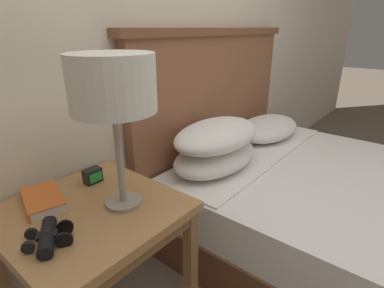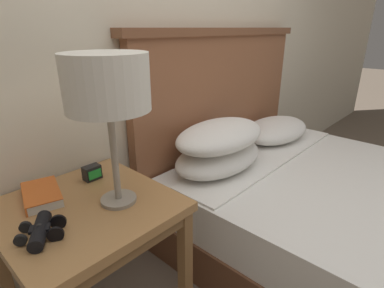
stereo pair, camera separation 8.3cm
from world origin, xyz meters
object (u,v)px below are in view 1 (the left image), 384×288
bed (347,210)px  alarm_clock (93,176)px  nightstand (92,227)px  table_lamp (113,86)px  book_on_nightstand (42,200)px  binoculars_pair (48,237)px

bed → alarm_clock: bed is taller
nightstand → bed: 1.33m
bed → nightstand: bearing=150.9°
nightstand → table_lamp: (0.10, -0.07, 0.51)m
table_lamp → alarm_clock: bearing=83.7°
nightstand → table_lamp: table_lamp is taller
nightstand → book_on_nightstand: bearing=120.7°
alarm_clock → table_lamp: bearing=-96.3°
nightstand → binoculars_pair: binoculars_pair is taller
nightstand → binoculars_pair: 0.22m
nightstand → bed: bearing=-29.1°
nightstand → book_on_nightstand: book_on_nightstand is taller
bed → binoculars_pair: (-1.32, 0.57, 0.36)m
bed → binoculars_pair: 1.48m
book_on_nightstand → binoculars_pair: (-0.09, -0.22, 0.00)m
alarm_clock → nightstand: bearing=-127.9°
bed → table_lamp: bed is taller
bed → binoculars_pair: size_ratio=13.01×
binoculars_pair → alarm_clock: alarm_clock is taller
book_on_nightstand → binoculars_pair: 0.24m
bed → book_on_nightstand: size_ratio=8.80×
table_lamp → binoculars_pair: bearing=179.5°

